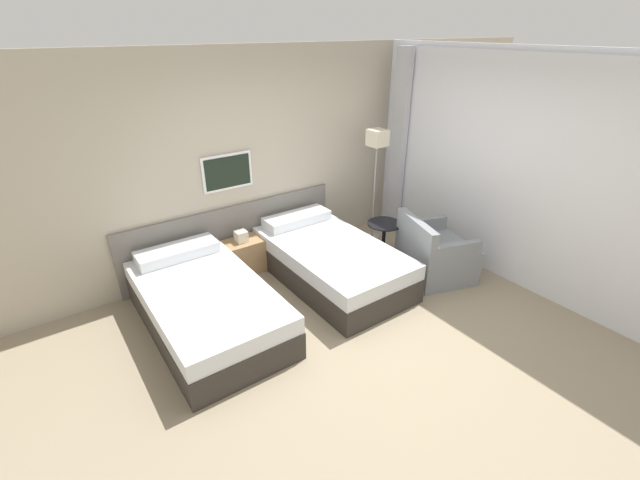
{
  "coord_description": "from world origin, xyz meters",
  "views": [
    {
      "loc": [
        -2.5,
        -2.64,
        2.88
      ],
      "look_at": [
        0.07,
        0.99,
        0.64
      ],
      "focal_mm": 24.0,
      "sensor_mm": 36.0,
      "label": 1
    }
  ],
  "objects_px": {
    "side_table": "(384,234)",
    "armchair": "(434,255)",
    "bed_near_door": "(206,305)",
    "nightstand": "(243,256)",
    "floor_lamp": "(377,149)",
    "bed_near_window": "(330,261)"
  },
  "relations": [
    {
      "from": "bed_near_door",
      "to": "side_table",
      "type": "relative_size",
      "value": 3.77
    },
    {
      "from": "bed_near_door",
      "to": "bed_near_window",
      "type": "xyz_separation_m",
      "value": [
        1.63,
        0.0,
        0.0
      ]
    },
    {
      "from": "side_table",
      "to": "armchair",
      "type": "height_order",
      "value": "armchair"
    },
    {
      "from": "side_table",
      "to": "armchair",
      "type": "relative_size",
      "value": 0.52
    },
    {
      "from": "bed_near_door",
      "to": "floor_lamp",
      "type": "distance_m",
      "value": 3.11
    },
    {
      "from": "side_table",
      "to": "bed_near_door",
      "type": "bearing_deg",
      "value": 179.84
    },
    {
      "from": "bed_near_door",
      "to": "nightstand",
      "type": "height_order",
      "value": "bed_near_door"
    },
    {
      "from": "nightstand",
      "to": "armchair",
      "type": "xyz_separation_m",
      "value": [
        1.95,
        -1.47,
        0.05
      ]
    },
    {
      "from": "bed_near_window",
      "to": "nightstand",
      "type": "distance_m",
      "value": 1.13
    },
    {
      "from": "bed_near_window",
      "to": "floor_lamp",
      "type": "relative_size",
      "value": 1.25
    },
    {
      "from": "bed_near_window",
      "to": "floor_lamp",
      "type": "height_order",
      "value": "floor_lamp"
    },
    {
      "from": "side_table",
      "to": "nightstand",
      "type": "bearing_deg",
      "value": 154.98
    },
    {
      "from": "bed_near_door",
      "to": "bed_near_window",
      "type": "relative_size",
      "value": 1.0
    },
    {
      "from": "floor_lamp",
      "to": "side_table",
      "type": "relative_size",
      "value": 3.0
    },
    {
      "from": "armchair",
      "to": "nightstand",
      "type": "bearing_deg",
      "value": 71.35
    },
    {
      "from": "nightstand",
      "to": "side_table",
      "type": "relative_size",
      "value": 1.08
    },
    {
      "from": "armchair",
      "to": "bed_near_door",
      "type": "bearing_deg",
      "value": 94.51
    },
    {
      "from": "bed_near_window",
      "to": "armchair",
      "type": "distance_m",
      "value": 1.32
    },
    {
      "from": "bed_near_door",
      "to": "armchair",
      "type": "bearing_deg",
      "value": -13.87
    },
    {
      "from": "nightstand",
      "to": "bed_near_window",
      "type": "bearing_deg",
      "value": -44.07
    },
    {
      "from": "bed_near_door",
      "to": "floor_lamp",
      "type": "bearing_deg",
      "value": 11.58
    },
    {
      "from": "nightstand",
      "to": "floor_lamp",
      "type": "bearing_deg",
      "value": -5.73
    }
  ]
}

